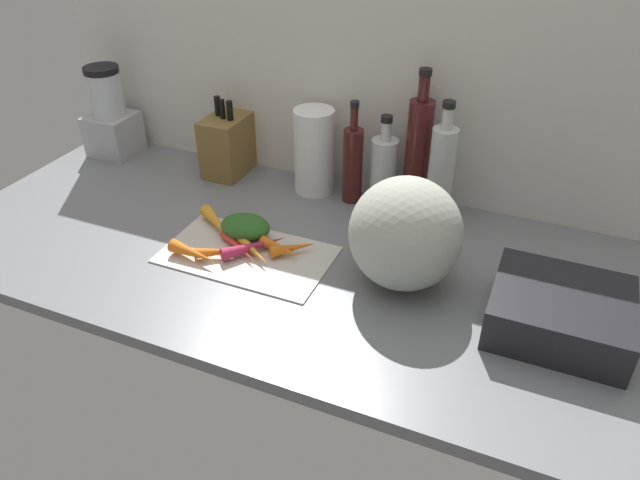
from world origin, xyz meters
The scene contains 21 objects.
ground_plane centered at (0.00, 0.00, -1.50)cm, with size 170.00×80.00×3.00cm, color slate.
wall_back centered at (0.00, 38.50, 30.00)cm, with size 170.00×3.00×60.00cm, color silver.
cutting_board centered at (-5.75, -6.26, 0.40)cm, with size 39.63×23.17×0.80cm, color beige.
carrot_0 centered at (-15.84, -13.44, 2.45)cm, with size 3.30×3.30×12.71cm, color orange.
carrot_1 centered at (1.66, -3.33, 2.18)cm, with size 2.76×2.76×10.88cm, color orange.
carrot_2 centered at (-7.77, -6.43, 1.81)cm, with size 2.03×2.03×14.95cm, color red.
carrot_3 centered at (-4.31, -5.15, 2.33)cm, with size 3.06×3.06×16.08cm, color #B2264C.
carrot_4 centered at (-3.99, -6.45, 2.08)cm, with size 2.56×2.56×12.64cm, color orange.
carrot_5 centered at (-10.21, -9.75, 2.08)cm, with size 2.56×2.56×12.96cm, color orange.
carrot_6 centered at (-17.41, -0.26, 2.43)cm, with size 3.27×3.27×15.31cm, color orange.
carrot_7 centered at (4.31, -2.11, 2.24)cm, with size 2.88×2.88×10.93cm, color orange.
carrot_greens_pile centered at (-9.46, -0.20, 3.46)cm, with size 12.57×9.67×5.32cm, color #2D6023.
winter_squash centered at (30.54, -1.35, 12.41)cm, with size 24.25×23.86×24.82cm, color #B2B7A8.
knife_block centered at (-31.47, 30.33, 8.74)cm, with size 10.59×16.63×22.62cm.
blender_appliance centered at (-71.01, 27.52, 11.72)cm, with size 13.37×13.37×27.26cm.
paper_towel_roll centered at (-4.03, 29.50, 11.78)cm, with size 10.88×10.88×23.55cm, color white.
bottle_0 centered at (7.60, 28.35, 10.99)cm, with size 5.26×5.26×28.04cm.
bottle_1 centered at (15.73, 29.64, 9.89)cm, with size 7.03×7.03×25.01cm.
bottle_2 centered at (23.88, 31.53, 15.61)cm, with size 6.41×6.41×37.27cm.
bottle_3 centered at (31.13, 27.26, 13.32)cm, with size 6.36×6.36×31.89cm.
dish_rack centered at (63.59, -4.86, 4.56)cm, with size 26.35×23.52×9.13cm, color black.
Camera 1 is at (55.50, -105.71, 81.13)cm, focal length 33.49 mm.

